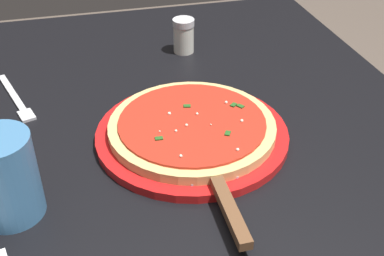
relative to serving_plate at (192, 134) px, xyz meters
The scene contains 7 objects.
restaurant_table 0.14m from the serving_plate, 125.42° to the right, with size 1.12×0.93×0.74m.
serving_plate is the anchor object (origin of this frame).
pizza 0.02m from the serving_plate, 69.10° to the left, with size 0.27×0.27×0.02m.
pizza_server 0.16m from the serving_plate, ahead, with size 0.22×0.07×0.01m.
cup_tall_drink 0.30m from the serving_plate, 69.08° to the right, with size 0.09×0.09×0.12m, color teal.
fork 0.34m from the serving_plate, 124.30° to the right, with size 0.18×0.07×0.00m.
parmesan_shaker 0.33m from the serving_plate, 168.84° to the left, with size 0.05×0.05×0.07m.
Camera 1 is at (0.67, -0.12, 1.22)m, focal length 46.20 mm.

